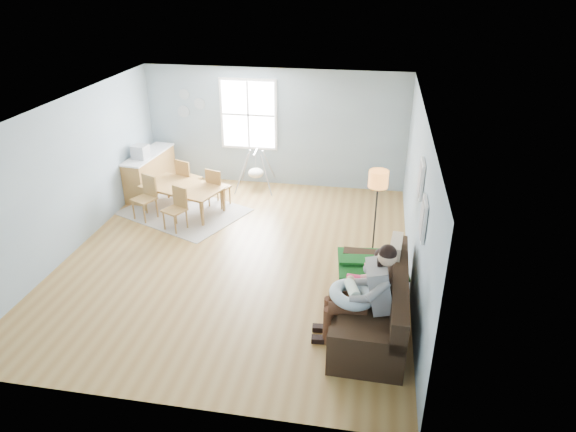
% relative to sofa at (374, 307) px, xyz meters
% --- Properties ---
extents(room, '(8.40, 9.40, 3.90)m').
position_rel_sofa_xyz_m(room, '(-2.44, 1.56, 2.10)').
color(room, olive).
extents(window, '(1.32, 0.08, 1.62)m').
position_rel_sofa_xyz_m(window, '(-3.04, 5.02, 1.32)').
color(window, white).
rests_on(window, room).
extents(pictures, '(0.05, 1.34, 0.74)m').
position_rel_sofa_xyz_m(pictures, '(0.52, 0.51, 1.52)').
color(pictures, white).
rests_on(pictures, room).
extents(wall_plates, '(0.67, 0.02, 0.66)m').
position_rel_sofa_xyz_m(wall_plates, '(-4.45, 5.03, 1.50)').
color(wall_plates, '#879AA2').
rests_on(wall_plates, room).
extents(sofa, '(1.02, 2.29, 0.92)m').
position_rel_sofa_xyz_m(sofa, '(0.00, 0.00, 0.00)').
color(sofa, black).
rests_on(sofa, room).
extents(green_throw, '(1.13, 1.02, 0.04)m').
position_rel_sofa_xyz_m(green_throw, '(-0.07, 0.76, 0.26)').
color(green_throw, '#145818').
rests_on(green_throw, sofa).
extents(beige_pillow, '(0.21, 0.57, 0.56)m').
position_rel_sofa_xyz_m(beige_pillow, '(0.25, 0.59, 0.52)').
color(beige_pillow, '#C5B696').
rests_on(beige_pillow, sofa).
extents(father, '(1.10, 0.52, 1.52)m').
position_rel_sofa_xyz_m(father, '(-0.15, -0.32, 0.48)').
color(father, gray).
rests_on(father, sofa).
extents(nursing_pillow, '(0.65, 0.63, 0.26)m').
position_rel_sofa_xyz_m(nursing_pillow, '(-0.32, -0.32, 0.40)').
color(nursing_pillow, '#CBE9FF').
rests_on(nursing_pillow, father).
extents(infant, '(0.24, 0.43, 0.16)m').
position_rel_sofa_xyz_m(infant, '(-0.33, -0.28, 0.49)').
color(infant, white).
rests_on(infant, nursing_pillow).
extents(toddler, '(0.61, 0.33, 0.94)m').
position_rel_sofa_xyz_m(toddler, '(-0.08, 0.21, 0.46)').
color(toddler, white).
rests_on(toddler, sofa).
extents(floor_lamp, '(0.33, 0.33, 1.63)m').
position_rel_sofa_xyz_m(floor_lamp, '(-0.07, 2.01, 1.03)').
color(floor_lamp, black).
rests_on(floor_lamp, room).
extents(storage_cube, '(0.52, 0.49, 0.47)m').
position_rel_sofa_xyz_m(storage_cube, '(-0.36, 0.07, -0.09)').
color(storage_cube, white).
rests_on(storage_cube, room).
extents(rug, '(2.89, 2.60, 0.01)m').
position_rel_sofa_xyz_m(rug, '(-4.04, 3.16, -0.32)').
color(rug, gray).
rests_on(rug, room).
extents(dining_table, '(1.86, 1.38, 0.58)m').
position_rel_sofa_xyz_m(dining_table, '(-4.04, 3.16, -0.03)').
color(dining_table, olive).
rests_on(dining_table, rug).
extents(chair_sw, '(0.54, 0.54, 0.90)m').
position_rel_sofa_xyz_m(chair_sw, '(-4.67, 2.80, 0.18)').
color(chair_sw, olive).
rests_on(chair_sw, rug).
extents(chair_se, '(0.51, 0.51, 0.85)m').
position_rel_sofa_xyz_m(chair_se, '(-3.89, 2.45, 0.15)').
color(chair_se, olive).
rests_on(chair_se, rug).
extents(chair_nw, '(0.54, 0.54, 0.91)m').
position_rel_sofa_xyz_m(chair_nw, '(-4.20, 3.86, 0.19)').
color(chair_nw, olive).
rests_on(chair_nw, rug).
extents(chair_ne, '(0.50, 0.50, 0.88)m').
position_rel_sofa_xyz_m(chair_ne, '(-3.41, 3.52, 0.17)').
color(chair_ne, olive).
rests_on(chair_ne, rug).
extents(counter, '(0.63, 1.69, 0.92)m').
position_rel_sofa_xyz_m(counter, '(-5.14, 4.06, 0.14)').
color(counter, olive).
rests_on(counter, room).
extents(monitor, '(0.35, 0.33, 0.29)m').
position_rel_sofa_xyz_m(monitor, '(-5.16, 3.75, 0.75)').
color(monitor, '#AAABAF').
rests_on(monitor, counter).
extents(baby_swing, '(0.93, 0.95, 0.90)m').
position_rel_sofa_xyz_m(baby_swing, '(-2.82, 4.66, 0.08)').
color(baby_swing, '#AAABAF').
rests_on(baby_swing, room).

